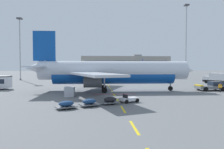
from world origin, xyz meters
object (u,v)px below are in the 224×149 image
uld_cargo_container (70,92)px  airliner_mid_left (143,71)px  ground_crew_worker (220,87)px  airliner_foreground (111,72)px  ground_power_truck (216,78)px  apron_light_mast_near (20,41)px  baggage_train (100,101)px  apron_light_mast_far (186,34)px  pushback_tug (212,86)px

uld_cargo_container → airliner_mid_left: bearing=67.5°
ground_crew_worker → airliner_mid_left: bearing=90.7°
airliner_foreground → ground_crew_worker: 21.88m
ground_power_truck → apron_light_mast_near: 69.20m
baggage_train → apron_light_mast_far: size_ratio=0.37×
pushback_tug → ground_power_truck: (11.31, 16.96, 0.74)m
ground_crew_worker → apron_light_mast_far: size_ratio=0.06×
airliner_mid_left → ground_power_truck: 46.00m
airliner_mid_left → apron_light_mast_far: apron_light_mast_far is taller
airliner_foreground → baggage_train: (-2.45, -15.44, -3.42)m
ground_power_truck → apron_light_mast_far: apron_light_mast_far is taller
airliner_foreground → airliner_mid_left: size_ratio=1.27×
apron_light_mast_near → uld_cargo_container: bearing=-61.5°
airliner_foreground → pushback_tug: bearing=-0.8°
baggage_train → ground_crew_worker: ground_crew_worker is taller
ground_power_truck → ground_crew_worker: ground_power_truck is taller
pushback_tug → ground_power_truck: 20.40m
ground_power_truck → uld_cargo_container: bearing=-149.7°
ground_power_truck → ground_crew_worker: 22.92m
airliner_mid_left → uld_cargo_container: bearing=-112.5°
baggage_train → pushback_tug: bearing=32.4°
ground_power_truck → airliner_foreground: bearing=-153.0°
pushback_tug → uld_cargo_container: bearing=-167.2°
uld_cargo_container → apron_light_mast_far: (40.60, 45.63, 17.48)m
baggage_train → uld_cargo_container: uld_cargo_container is taller
airliner_foreground → baggage_train: airliner_foreground is taller
airliner_mid_left → ground_crew_worker: airliner_mid_left is taller
ground_power_truck → uld_cargo_container: size_ratio=4.40×
pushback_tug → airliner_mid_left: airliner_mid_left is taller
airliner_foreground → airliner_mid_left: (20.64, 61.03, -0.83)m
pushback_tug → airliner_mid_left: (-0.78, 61.32, 2.22)m
airliner_mid_left → apron_light_mast_far: size_ratio=0.91×
ground_crew_worker → apron_light_mast_near: size_ratio=0.07×
airliner_foreground → pushback_tug: (21.42, -0.29, -3.05)m
pushback_tug → ground_crew_worker: pushback_tug is taller
airliner_foreground → apron_light_mast_near: (-31.85, 37.87, 10.71)m
pushback_tug → uld_cargo_container: 29.67m
airliner_mid_left → ground_power_truck: (12.08, -44.36, -1.47)m
uld_cargo_container → ground_power_truck: bearing=30.3°
pushback_tug → apron_light_mast_far: bearing=73.4°
pushback_tug → baggage_train: pushback_tug is taller
baggage_train → airliner_foreground: bearing=81.0°
airliner_foreground → ground_crew_worker: (21.43, -3.27, -2.95)m
airliner_foreground → apron_light_mast_near: size_ratio=1.48×
uld_cargo_container → apron_light_mast_near: (-24.33, 44.73, 13.86)m
ground_crew_worker → apron_light_mast_far: 46.91m
airliner_foreground → pushback_tug: 21.64m
ground_crew_worker → pushback_tug: bearing=90.3°
baggage_train → apron_light_mast_near: apron_light_mast_near is taller
ground_crew_worker → uld_cargo_container: 29.17m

